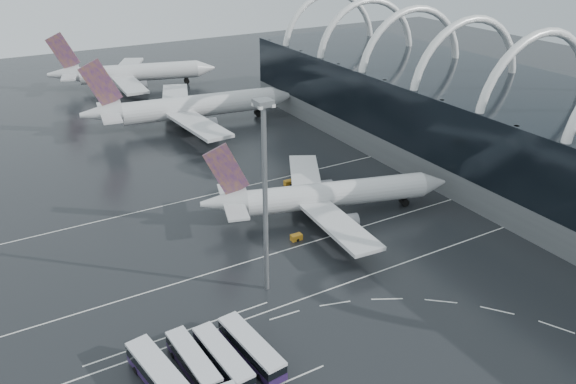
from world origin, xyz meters
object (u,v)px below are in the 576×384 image
airliner_gate_c (131,73)px  gse_cart_belly_c (296,237)px  bus_row_near_d (251,348)px  gse_cart_belly_e (289,183)px  floodlight_mast (265,177)px  gse_cart_belly_d (379,188)px  bus_row_near_c (223,358)px  airliner_main (324,196)px  airliner_gate_b (189,108)px  bus_row_near_a (161,377)px  bus_row_near_b (193,362)px

airliner_gate_c → gse_cart_belly_c: airliner_gate_c is taller
bus_row_near_d → gse_cart_belly_e: 55.73m
gse_cart_belly_c → gse_cart_belly_e: size_ratio=0.94×
floodlight_mast → gse_cart_belly_d: (38.60, 19.82, -19.15)m
bus_row_near_c → airliner_main: bearing=-54.5°
airliner_main → gse_cart_belly_d: 17.46m
airliner_gate_b → airliner_gate_c: 49.35m
bus_row_near_a → floodlight_mast: (21.71, 12.40, 17.92)m
bus_row_near_b → gse_cart_belly_e: bus_row_near_b is taller
bus_row_near_b → gse_cart_belly_c: bus_row_near_b is taller
airliner_gate_c → bus_row_near_d: airliner_gate_c is taller
airliner_gate_c → bus_row_near_b: bearing=-88.3°
airliner_main → bus_row_near_b: bearing=-128.0°
floodlight_mast → gse_cart_belly_c: floodlight_mast is taller
airliner_main → airliner_gate_b: bearing=108.9°
airliner_gate_b → gse_cart_belly_e: size_ratio=27.62×
airliner_gate_c → floodlight_mast: bearing=-82.2°
bus_row_near_d → floodlight_mast: bearing=-41.1°
airliner_main → airliner_gate_c: size_ratio=0.88×
airliner_gate_c → airliner_main: bearing=-72.4°
bus_row_near_a → bus_row_near_c: (8.22, -0.56, -0.21)m
airliner_gate_b → floodlight_mast: size_ratio=1.97×
airliner_main → bus_row_near_d: (-31.26, -29.62, -2.58)m
gse_cart_belly_c → gse_cart_belly_e: 24.12m
airliner_main → gse_cart_belly_c: (-9.89, -5.71, -3.76)m
gse_cart_belly_c → gse_cart_belly_e: bearing=63.1°
bus_row_near_c → gse_cart_belly_e: bus_row_near_c is taller
airliner_gate_c → gse_cart_belly_e: airliner_gate_c is taller
airliner_gate_b → floodlight_mast: 85.57m
bus_row_near_b → gse_cart_belly_c: 36.72m
airliner_gate_c → bus_row_near_b: 146.96m
airliner_main → gse_cart_belly_d: size_ratio=21.01×
airliner_main → bus_row_near_b: airliner_main is taller
airliner_gate_c → gse_cart_belly_d: size_ratio=23.77×
bus_row_near_b → bus_row_near_c: bearing=-113.4°
bus_row_near_b → airliner_gate_c: bearing=-16.5°
airliner_gate_b → bus_row_near_a: size_ratio=4.34×
airliner_main → bus_row_near_c: size_ratio=3.99×
bus_row_near_d → airliner_gate_c: bearing=-15.4°
airliner_main → bus_row_near_a: size_ratio=3.53×
bus_row_near_c → gse_cart_belly_d: (52.09, 32.78, -1.03)m
gse_cart_belly_c → airliner_gate_c: bearing=88.2°
bus_row_near_b → bus_row_near_c: (3.62, -1.31, 0.05)m
airliner_main → airliner_gate_b: (-3.17, 65.78, 1.05)m
gse_cart_belly_c → bus_row_near_a: bearing=-145.5°
bus_row_near_b → gse_cart_belly_e: bearing=-45.9°
airliner_gate_c → bus_row_near_d: bearing=-85.3°
airliner_gate_b → bus_row_near_b: bearing=-103.2°
airliner_main → bus_row_near_a: bearing=-130.3°
bus_row_near_c → floodlight_mast: floodlight_mast is taller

